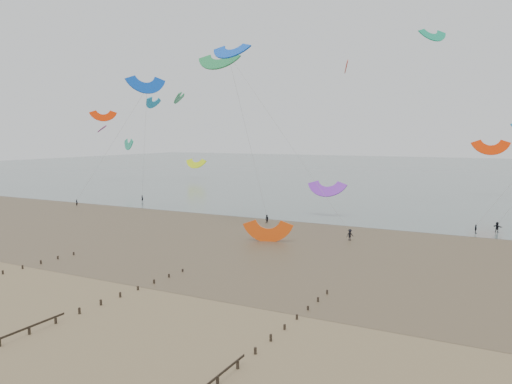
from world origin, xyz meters
TOP-DOWN VIEW (x-y plane):
  - ground at (0.00, 0.00)m, footprint 500.00×500.00m
  - sea_and_shore at (-4.08, 34.40)m, footprint 500.00×665.00m
  - kitesurfer_lead at (-50.03, 45.88)m, footprint 0.57×0.38m
  - kitesurfers at (25.24, 48.99)m, footprint 89.62×21.30m
  - grounded_kite at (5.46, 31.90)m, footprint 7.55×6.62m
  - kites_airborne at (-10.51, 92.09)m, footprint 224.68×119.27m

SIDE VIEW (x-z plane):
  - ground at x=0.00m, z-range 0.00..0.00m
  - grounded_kite at x=5.46m, z-range -1.75..1.75m
  - sea_and_shore at x=-4.08m, z-range -0.01..0.02m
  - kitesurfer_lead at x=-50.03m, z-range 0.00..1.54m
  - kitesurfers at x=25.24m, z-range -0.04..1.75m
  - kites_airborne at x=-10.51m, z-range 0.85..42.33m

